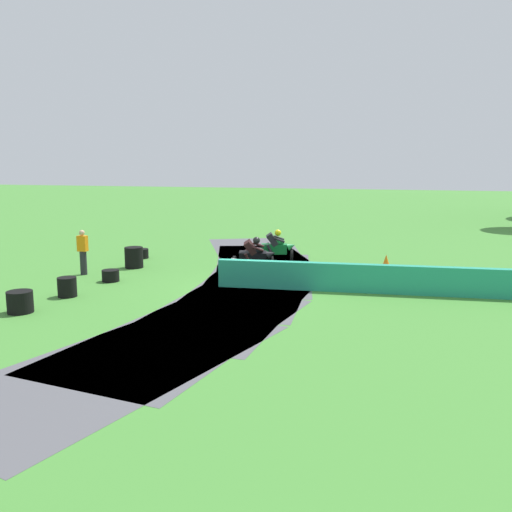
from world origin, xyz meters
TOP-DOWN VIEW (x-y plane):
  - ground_plane at (0.00, 0.00)m, footprint 120.00×120.00m
  - track_asphalt at (-0.60, -0.03)m, footprint 7.03×23.17m
  - safety_barrier at (5.14, 0.26)m, footprint 12.52×0.93m
  - motorcycle_lead_black at (-0.51, 2.40)m, footprint 1.70×0.98m
  - motorcycle_chase_green at (-0.11, 4.29)m, footprint 1.70×1.00m
  - tire_stack_near at (-5.42, -4.47)m, footprint 0.70×0.70m
  - tire_stack_mid_a at (-5.18, -2.55)m, footprint 0.57×0.57m
  - tire_stack_mid_b at (-4.95, -0.28)m, footprint 0.59×0.59m
  - tire_stack_far at (-5.26, 2.17)m, footprint 0.70×0.70m
  - tire_stack_extra_a at (-5.89, 4.14)m, footprint 0.61×0.61m
  - track_marshal at (-6.45, 0.53)m, footprint 0.34×0.24m
  - traffic_cone at (4.17, 4.91)m, footprint 0.28×0.28m

SIDE VIEW (x-z plane):
  - ground_plane at x=0.00m, z-range 0.00..0.00m
  - track_asphalt at x=-0.60m, z-range 0.00..0.01m
  - tire_stack_mid_b at x=-4.95m, z-range 0.00..0.40m
  - tire_stack_extra_a at x=-5.89m, z-range 0.00..0.40m
  - traffic_cone at x=4.17m, z-range 0.00..0.44m
  - tire_stack_mid_a at x=-5.18m, z-range 0.00..0.60m
  - tire_stack_near at x=-5.42m, z-range 0.00..0.60m
  - tire_stack_far at x=-5.26m, z-range 0.00..0.80m
  - safety_barrier at x=5.14m, z-range 0.00..0.90m
  - motorcycle_lead_black at x=-0.51m, z-range -0.07..1.36m
  - motorcycle_chase_green at x=-0.11m, z-range -0.05..1.37m
  - track_marshal at x=-6.45m, z-range 0.00..1.63m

